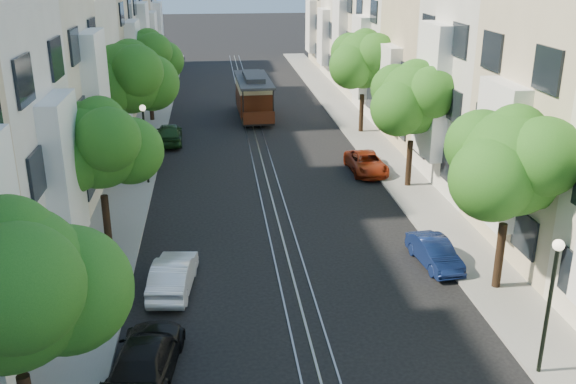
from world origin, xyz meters
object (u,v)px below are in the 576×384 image
object	(u,v)px
parked_car_w_near	(146,357)
parked_car_w_mid	(173,275)
tree_e_c	(415,100)
lamp_east	(552,287)
parked_car_e_mid	(435,252)
parked_car_e_far	(366,163)
tree_w_a	(11,291)
tree_e_b	(513,165)
tree_w_b	(100,147)
lamp_west	(145,132)
cable_car	(254,94)
parked_car_w_far	(169,134)
tree_w_d	(149,58)
tree_e_d	(364,61)
tree_w_c	(131,79)

from	to	relation	value
parked_car_w_near	parked_car_w_mid	world-z (taller)	parked_car_w_mid
tree_e_c	lamp_east	distance (m)	16.10
tree_e_c	parked_car_e_mid	size ratio (longest dim) A/B	2.00
tree_e_c	parked_car_e_far	world-z (taller)	tree_e_c
parked_car_e_far	tree_w_a	bearing A→B (deg)	-123.31
tree_w_a	tree_e_b	bearing A→B (deg)	25.92
tree_w_b	lamp_west	world-z (taller)	tree_w_b
tree_e_b	parked_car_e_far	size ratio (longest dim) A/B	1.68
tree_e_c	cable_car	bearing A→B (deg)	113.13
lamp_west	parked_car_e_far	size ratio (longest dim) A/B	1.05
tree_e_c	lamp_west	world-z (taller)	tree_e_c
parked_car_w_far	parked_car_w_mid	bearing A→B (deg)	91.34
lamp_west	tree_e_c	bearing A→B (deg)	-8.49
parked_car_e_far	lamp_east	bearing A→B (deg)	-89.49
parked_car_w_near	parked_car_w_far	distance (m)	24.48
tree_e_c	cable_car	size ratio (longest dim) A/B	0.85
parked_car_e_far	tree_w_d	bearing A→B (deg)	132.02
tree_e_d	tree_e_c	bearing A→B (deg)	-90.00
tree_e_c	lamp_west	xyz separation A→B (m)	(-13.56, 2.02, -1.75)
parked_car_e_mid	tree_w_c	bearing A→B (deg)	126.45
tree_e_c	tree_e_d	bearing A→B (deg)	90.00
tree_e_d	cable_car	size ratio (longest dim) A/B	0.89
tree_e_b	lamp_west	world-z (taller)	tree_e_b
lamp_east	parked_car_e_far	size ratio (longest dim) A/B	1.05
tree_e_c	cable_car	distance (m)	18.03
tree_w_c	tree_w_d	distance (m)	11.01
tree_w_c	cable_car	distance (m)	13.97
parked_car_w_near	parked_car_e_mid	bearing A→B (deg)	-143.85
lamp_west	parked_car_w_near	size ratio (longest dim) A/B	0.98
lamp_west	cable_car	distance (m)	15.82
tree_w_b	tree_w_d	distance (m)	22.00
parked_car_e_mid	parked_car_e_far	distance (m)	11.50
tree_w_a	tree_w_d	size ratio (longest dim) A/B	1.03
tree_e_c	lamp_east	size ratio (longest dim) A/B	1.57
tree_w_c	tree_e_d	bearing A→B (deg)	22.62
tree_e_d	parked_car_e_mid	bearing A→B (deg)	-94.78
tree_e_b	tree_e_d	bearing A→B (deg)	90.00
parked_car_e_mid	parked_car_w_mid	distance (m)	10.04
tree_e_b	parked_car_w_far	bearing A→B (deg)	121.74
tree_e_c	parked_car_e_mid	distance (m)	9.88
tree_w_d	parked_car_e_far	bearing A→B (deg)	-46.34
parked_car_e_mid	tree_w_b	bearing A→B (deg)	161.24
parked_car_e_far	parked_car_e_mid	bearing A→B (deg)	-91.64
tree_w_b	parked_car_e_mid	xyz separation A→B (m)	(12.74, -2.85, -3.86)
tree_w_a	cable_car	xyz separation A→B (m)	(7.41, 34.37, -2.99)
tree_e_b	lamp_west	size ratio (longest dim) A/B	1.61
tree_w_c	parked_car_w_near	xyz separation A→B (m)	(2.22, -19.68, -4.45)
parked_car_w_mid	parked_car_e_far	bearing A→B (deg)	-122.43
parked_car_w_near	tree_w_c	bearing A→B (deg)	-76.44
lamp_east	tree_w_b	bearing A→B (deg)	143.42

